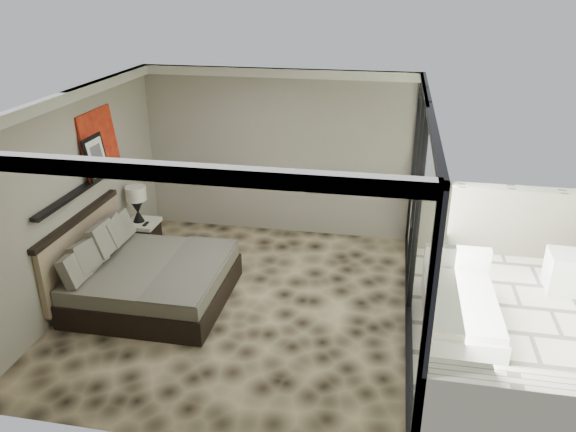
% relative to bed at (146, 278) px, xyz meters
% --- Properties ---
extents(floor, '(5.00, 5.00, 0.00)m').
position_rel_bed_xyz_m(floor, '(1.30, 0.10, -0.33)').
color(floor, black).
rests_on(floor, ground).
extents(ceiling, '(4.50, 5.00, 0.02)m').
position_rel_bed_xyz_m(ceiling, '(1.30, 0.10, 2.46)').
color(ceiling, silver).
rests_on(ceiling, back_wall).
extents(back_wall, '(4.50, 0.02, 2.80)m').
position_rel_bed_xyz_m(back_wall, '(1.30, 2.59, 1.07)').
color(back_wall, gray).
rests_on(back_wall, floor).
extents(left_wall, '(0.02, 5.00, 2.80)m').
position_rel_bed_xyz_m(left_wall, '(-0.94, 0.10, 1.07)').
color(left_wall, gray).
rests_on(left_wall, floor).
extents(glass_wall, '(0.08, 5.00, 2.80)m').
position_rel_bed_xyz_m(glass_wall, '(3.55, 0.10, 1.07)').
color(glass_wall, white).
rests_on(glass_wall, floor).
extents(terrace_slab, '(3.00, 5.00, 0.12)m').
position_rel_bed_xyz_m(terrace_slab, '(5.05, 0.10, -0.39)').
color(terrace_slab, beige).
rests_on(terrace_slab, ground).
extents(picture_ledge, '(0.12, 2.20, 0.05)m').
position_rel_bed_xyz_m(picture_ledge, '(-0.88, 0.20, 1.17)').
color(picture_ledge, black).
rests_on(picture_ledge, left_wall).
extents(bed, '(2.03, 1.97, 1.12)m').
position_rel_bed_xyz_m(bed, '(0.00, 0.00, 0.00)').
color(bed, black).
rests_on(bed, floor).
extents(nightstand, '(0.55, 0.55, 0.50)m').
position_rel_bed_xyz_m(nightstand, '(-0.67, 1.37, -0.08)').
color(nightstand, black).
rests_on(nightstand, floor).
extents(table_lamp, '(0.32, 0.32, 0.59)m').
position_rel_bed_xyz_m(table_lamp, '(-0.71, 1.38, 0.56)').
color(table_lamp, black).
rests_on(table_lamp, nightstand).
extents(abstract_canvas, '(0.13, 0.90, 0.90)m').
position_rel_bed_xyz_m(abstract_canvas, '(-0.89, 0.81, 1.64)').
color(abstract_canvas, '#B64F0F').
rests_on(abstract_canvas, picture_ledge).
extents(framed_print, '(0.11, 0.50, 0.60)m').
position_rel_bed_xyz_m(framed_print, '(-0.84, 0.58, 1.49)').
color(framed_print, black).
rests_on(framed_print, picture_ledge).
extents(ottoman, '(0.57, 0.57, 0.55)m').
position_rel_bed_xyz_m(ottoman, '(5.75, 1.37, -0.06)').
color(ottoman, silver).
rests_on(ottoman, terrace_slab).
extents(lounger, '(0.91, 1.80, 0.70)m').
position_rel_bed_xyz_m(lounger, '(4.19, 0.22, -0.12)').
color(lounger, silver).
rests_on(lounger, terrace_slab).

